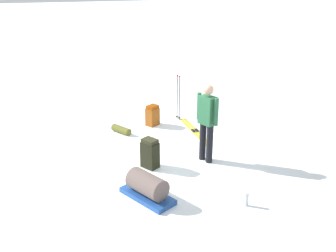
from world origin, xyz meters
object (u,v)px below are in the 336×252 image
ski_poles_planted_near (178,95)px  ski_pair_near (195,131)px  thermos_bottle (247,199)px  backpack_large_dark (150,154)px  sleeping_mat_rolled (121,130)px  backpack_bright (152,116)px  skier_standing (207,119)px  gear_sled (147,187)px

ski_poles_planted_near → ski_pair_near: bearing=11.2°
thermos_bottle → ski_pair_near: bearing=178.1°
backpack_large_dark → sleeping_mat_rolled: (-1.94, -0.35, -0.22)m
backpack_bright → skier_standing: bearing=17.2°
ski_poles_planted_near → gear_sled: bearing=-23.0°
skier_standing → sleeping_mat_rolled: (-1.92, -1.57, -0.86)m
ski_poles_planted_near → thermos_bottle: size_ratio=4.75×
backpack_bright → gear_sled: (3.43, -0.80, -0.04)m
backpack_bright → gear_sled: size_ratio=0.48×
backpack_large_dark → sleeping_mat_rolled: 1.98m
skier_standing → thermos_bottle: size_ratio=6.54×
sleeping_mat_rolled → ski_poles_planted_near: bearing=110.0°
backpack_large_dark → ski_pair_near: bearing=137.2°
ski_pair_near → backpack_bright: backpack_bright is taller
ski_pair_near → ski_poles_planted_near: (-0.94, -0.19, 0.68)m
ski_poles_planted_near → gear_sled: size_ratio=1.08×
gear_sled → backpack_bright: bearing=166.9°
gear_sled → sleeping_mat_rolled: (-3.09, -0.07, -0.13)m
backpack_bright → thermos_bottle: bearing=11.6°
gear_sled → sleeping_mat_rolled: gear_sled is taller
skier_standing → gear_sled: 2.04m
sleeping_mat_rolled → thermos_bottle: bearing=24.5°
backpack_bright → ski_poles_planted_near: 0.91m
gear_sled → thermos_bottle: bearing=68.4°
ski_pair_near → ski_poles_planted_near: bearing=-168.8°
ski_poles_planted_near → sleeping_mat_rolled: size_ratio=2.24×
backpack_bright → sleeping_mat_rolled: bearing=-68.7°
skier_standing → gear_sled: skier_standing is taller
gear_sled → ski_pair_near: bearing=147.4°
gear_sled → skier_standing: bearing=127.9°
ski_pair_near → sleeping_mat_rolled: (-0.35, -1.82, 0.08)m
backpack_large_dark → thermos_bottle: 2.26m
backpack_bright → gear_sled: 3.53m
ski_pair_near → thermos_bottle: thermos_bottle is taller
ski_poles_planted_near → backpack_bright: bearing=-71.5°
ski_poles_planted_near → backpack_large_dark: bearing=-26.9°
skier_standing → ski_poles_planted_near: size_ratio=1.38×
skier_standing → backpack_large_dark: skier_standing is taller
sleeping_mat_rolled → gear_sled: bearing=1.3°
ski_pair_near → sleeping_mat_rolled: 1.86m
ski_pair_near → ski_poles_planted_near: 1.18m
ski_pair_near → sleeping_mat_rolled: size_ratio=3.29×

